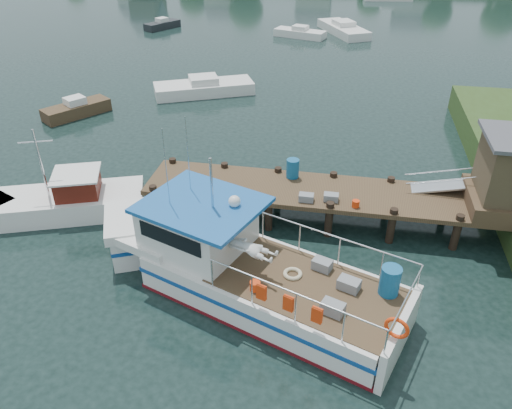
% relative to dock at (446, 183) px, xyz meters
% --- Properties ---
extents(ground_plane, '(160.00, 160.00, 0.00)m').
position_rel_dock_xyz_m(ground_plane, '(-6.51, -0.01, -2.24)').
color(ground_plane, black).
extents(dock, '(16.60, 3.00, 4.78)m').
position_rel_dock_xyz_m(dock, '(0.00, 0.00, 0.00)').
color(dock, '#473421').
rests_on(dock, ground).
extents(lobster_boat, '(12.07, 7.05, 5.95)m').
position_rel_dock_xyz_m(lobster_boat, '(-7.59, -5.17, -1.16)').
color(lobster_boat, silver).
rests_on(lobster_boat, ground).
extents(work_boat, '(7.64, 4.47, 4.08)m').
position_rel_dock_xyz_m(work_boat, '(-16.19, -1.77, -1.59)').
color(work_boat, silver).
rests_on(work_boat, ground).
extents(moored_rowboat, '(3.59, 4.24, 1.22)m').
position_rel_dock_xyz_m(moored_rowboat, '(-21.15, 9.09, -1.79)').
color(moored_rowboat, '#473421').
rests_on(moored_rowboat, ground).
extents(moored_a, '(7.24, 5.05, 1.27)m').
position_rel_dock_xyz_m(moored_a, '(-14.24, 14.54, -1.77)').
color(moored_a, silver).
rests_on(moored_a, ground).
extents(moored_b, '(5.32, 3.10, 1.11)m').
position_rel_dock_xyz_m(moored_b, '(-9.33, 32.29, -1.83)').
color(moored_b, silver).
rests_on(moored_b, ground).
extents(moored_d, '(5.69, 7.76, 1.26)m').
position_rel_dock_xyz_m(moored_d, '(-5.17, 34.65, -1.77)').
color(moored_d, silver).
rests_on(moored_d, ground).
extents(moored_e, '(3.18, 4.09, 1.09)m').
position_rel_dock_xyz_m(moored_e, '(-24.03, 33.38, -1.84)').
color(moored_e, black).
rests_on(moored_e, ground).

